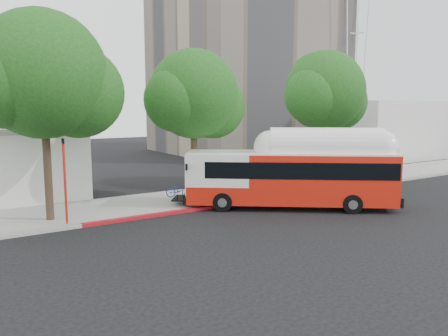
# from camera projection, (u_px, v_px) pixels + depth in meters

# --- Properties ---
(ground) EXTENTS (120.00, 120.00, 0.00)m
(ground) POSITION_uv_depth(u_px,v_px,m) (274.00, 221.00, 20.74)
(ground) COLOR black
(ground) RESTS_ON ground
(sidewalk) EXTENTS (60.00, 5.00, 0.15)m
(sidewalk) POSITION_uv_depth(u_px,v_px,m) (205.00, 196.00, 26.15)
(sidewalk) COLOR gray
(sidewalk) RESTS_ON ground
(curb_strip) EXTENTS (60.00, 0.30, 0.15)m
(curb_strip) POSITION_uv_depth(u_px,v_px,m) (229.00, 205.00, 23.98)
(curb_strip) COLOR gray
(curb_strip) RESTS_ON ground
(red_curb_segment) EXTENTS (10.00, 0.32, 0.16)m
(red_curb_segment) POSITION_uv_depth(u_px,v_px,m) (180.00, 211.00, 22.38)
(red_curb_segment) COLOR maroon
(red_curb_segment) RESTS_ON ground
(street_tree_left) EXTENTS (6.67, 5.80, 9.74)m
(street_tree_left) POSITION_uv_depth(u_px,v_px,m) (53.00, 80.00, 19.92)
(street_tree_left) COLOR #2D2116
(street_tree_left) RESTS_ON ground
(street_tree_mid) EXTENTS (5.75, 5.00, 8.62)m
(street_tree_mid) POSITION_uv_depth(u_px,v_px,m) (199.00, 98.00, 24.66)
(street_tree_mid) COLOR #2D2116
(street_tree_mid) RESTS_ON ground
(street_tree_right) EXTENTS (6.21, 5.40, 9.18)m
(street_tree_right) POSITION_uv_depth(u_px,v_px,m) (329.00, 94.00, 29.80)
(street_tree_right) COLOR #2D2116
(street_tree_right) RESTS_ON ground
(apartment_tower) EXTENTS (18.00, 18.00, 37.00)m
(apartment_tower) POSITION_uv_depth(u_px,v_px,m) (245.00, 2.00, 51.27)
(apartment_tower) COLOR tan
(apartment_tower) RESTS_ON ground
(horizon_block) EXTENTS (20.00, 12.00, 6.00)m
(horizon_block) POSITION_uv_depth(u_px,v_px,m) (391.00, 128.00, 49.68)
(horizon_block) COLOR silver
(horizon_block) RESTS_ON ground
(transit_bus) EXTENTS (10.63, 8.62, 3.47)m
(transit_bus) POSITION_uv_depth(u_px,v_px,m) (292.00, 178.00, 23.29)
(transit_bus) COLOR red
(transit_bus) RESTS_ON ground
(signal_pole) EXTENTS (0.11, 0.38, 4.02)m
(signal_pole) POSITION_uv_depth(u_px,v_px,m) (65.00, 182.00, 19.50)
(signal_pole) COLOR red
(signal_pole) RESTS_ON ground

